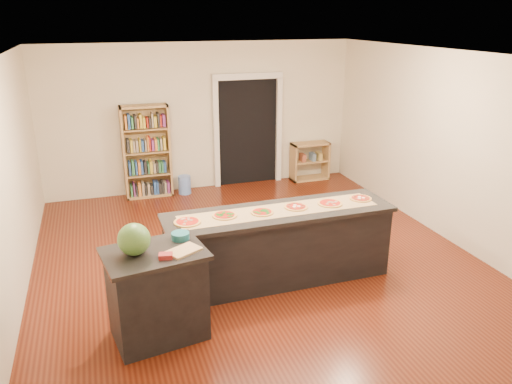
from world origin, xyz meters
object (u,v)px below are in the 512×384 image
object	(u,v)px
kitchen_island	(279,245)
bookshelf	(147,152)
waste_bin	(185,185)
low_shelf	(310,161)
side_counter	(157,294)
watermelon	(134,239)

from	to	relation	value
kitchen_island	bookshelf	size ratio (longest dim) A/B	1.68
bookshelf	waste_bin	distance (m)	0.96
kitchen_island	waste_bin	bearing A→B (deg)	97.94
low_shelf	bookshelf	bearing A→B (deg)	179.76
waste_bin	bookshelf	bearing A→B (deg)	173.15
side_counter	low_shelf	world-z (taller)	side_counter
kitchen_island	low_shelf	world-z (taller)	kitchen_island
side_counter	low_shelf	bearing A→B (deg)	40.93
watermelon	kitchen_island	bearing A→B (deg)	22.06
side_counter	low_shelf	xyz separation A→B (m)	(3.73, 4.46, -0.11)
kitchen_island	waste_bin	size ratio (longest dim) A/B	8.32
kitchen_island	low_shelf	distance (m)	4.27
bookshelf	low_shelf	xyz separation A→B (m)	(3.30, -0.01, -0.47)
side_counter	bookshelf	size ratio (longest dim) A/B	0.58
kitchen_island	side_counter	bearing A→B (deg)	-156.43
kitchen_island	watermelon	distance (m)	2.08
watermelon	low_shelf	bearing A→B (deg)	48.73
kitchen_island	low_shelf	bearing A→B (deg)	60.01
waste_bin	watermelon	world-z (taller)	watermelon
kitchen_island	side_counter	xyz separation A→B (m)	(-1.64, -0.74, 0.02)
waste_bin	watermelon	xyz separation A→B (m)	(-1.27, -4.40, 0.99)
side_counter	waste_bin	size ratio (longest dim) A/B	2.89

